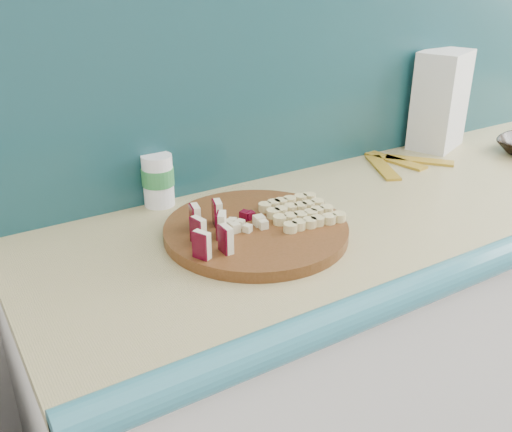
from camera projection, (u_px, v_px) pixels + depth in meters
The scene contains 9 objects.
kitchen_counter at pixel (444, 327), 1.62m from camera, with size 2.20×0.63×0.91m.
backsplash at pixel (397, 60), 1.55m from camera, with size 2.20×0.02×0.50m, color teal.
cutting_board at pixel (256, 230), 1.14m from camera, with size 0.37×0.37×0.02m, color #4C2A10.
apple_wedges at pixel (210, 228), 1.07m from camera, with size 0.11×0.14×0.05m.
apple_chunks at pixel (246, 223), 1.13m from camera, with size 0.06×0.06×0.02m.
banana_slices at pixel (300, 212), 1.18m from camera, with size 0.15×0.15×0.02m.
flour_bag at pixel (440, 100), 1.61m from camera, with size 0.16×0.11×0.27m, color silver.
canister at pixel (158, 179), 1.26m from camera, with size 0.07×0.07×0.12m.
banana_peel at pixel (399, 163), 1.53m from camera, with size 0.25×0.21×0.01m.
Camera 1 is at (-1.06, 0.64, 1.43)m, focal length 40.00 mm.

